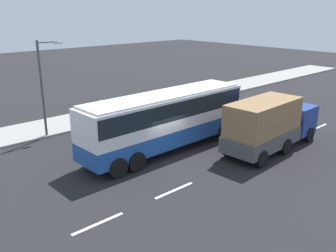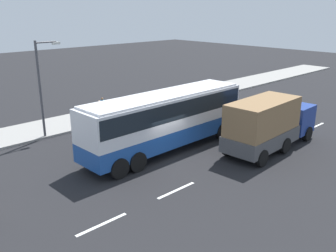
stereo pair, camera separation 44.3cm
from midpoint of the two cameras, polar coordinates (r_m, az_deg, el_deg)
name	(u,v)px [view 2 (the right image)]	position (r m, az deg, el deg)	size (l,w,h in m)	color
ground_plane	(165,158)	(21.59, -1.02, -5.01)	(120.00, 120.00, 0.00)	black
sidewalk_curb	(77,121)	(29.24, -14.32, 0.76)	(80.00, 4.00, 0.15)	gray
lane_centreline	(236,163)	(21.24, 9.81, -5.67)	(40.03, 0.16, 0.01)	white
coach_bus	(166,116)	(22.09, -0.92, 1.59)	(11.32, 2.76, 3.56)	#1E4C9E
cargo_truck	(269,123)	(23.21, 14.84, 0.47)	(7.65, 2.80, 3.24)	navy
pedestrian_near_curb	(100,109)	(28.20, -10.93, 2.53)	(0.32, 0.32, 1.65)	#38334C
pedestrian_at_crossing	(103,106)	(29.31, -10.50, 3.05)	(0.32, 0.32, 1.59)	black
street_lamp	(42,82)	(25.40, -19.34, 6.42)	(1.72, 0.24, 6.28)	#47474C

